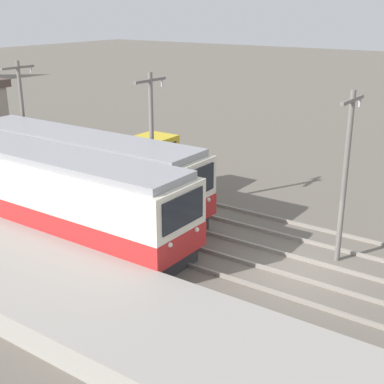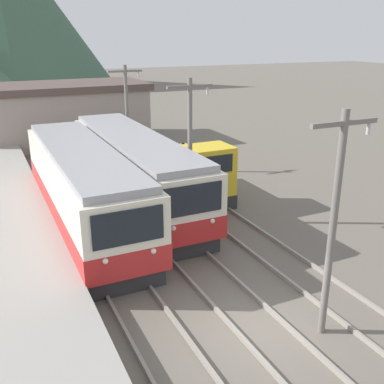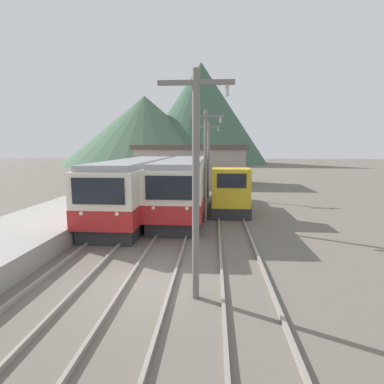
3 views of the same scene
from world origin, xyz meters
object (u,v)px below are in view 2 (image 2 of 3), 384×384
(shunting_locomotive, at_px, (193,174))
(catenary_mast_mid, at_px, (190,146))
(commuter_train_left, at_px, (84,191))
(catenary_mast_far, at_px, (127,115))
(catenary_mast_near, at_px, (334,219))
(commuter_train_center, at_px, (135,173))

(shunting_locomotive, height_order, catenary_mast_mid, catenary_mast_mid)
(commuter_train_left, relative_size, catenary_mast_far, 2.03)
(catenary_mast_mid, distance_m, catenary_mast_far, 8.71)
(shunting_locomotive, height_order, catenary_mast_far, catenary_mast_far)
(catenary_mast_mid, height_order, catenary_mast_far, same)
(catenary_mast_mid, relative_size, catenary_mast_far, 1.00)
(commuter_train_left, xyz_separation_m, catenary_mast_mid, (4.31, -1.50, 1.82))
(shunting_locomotive, distance_m, catenary_mast_far, 6.44)
(catenary_mast_near, height_order, catenary_mast_far, same)
(commuter_train_center, xyz_separation_m, shunting_locomotive, (3.00, -0.19, -0.42))
(catenary_mast_far, bearing_deg, catenary_mast_near, -90.00)
(shunting_locomotive, bearing_deg, commuter_train_left, -166.84)
(commuter_train_left, distance_m, catenary_mast_mid, 4.91)
(catenary_mast_near, relative_size, catenary_mast_mid, 1.00)
(catenary_mast_near, bearing_deg, commuter_train_center, 97.31)
(catenary_mast_near, xyz_separation_m, catenary_mast_far, (0.00, 17.42, 0.00))
(shunting_locomotive, xyz_separation_m, catenary_mast_near, (-1.49, -11.56, 2.24))
(commuter_train_center, distance_m, catenary_mast_mid, 3.86)
(shunting_locomotive, bearing_deg, commuter_train_center, 176.31)
(commuter_train_left, bearing_deg, catenary_mast_mid, -19.19)
(commuter_train_center, relative_size, catenary_mast_far, 2.09)
(shunting_locomotive, relative_size, catenary_mast_near, 0.88)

